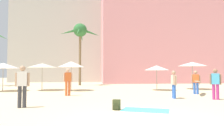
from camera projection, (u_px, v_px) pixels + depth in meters
name	position (u px, v px, depth m)	size (l,w,h in m)	color
ground	(147.00, 123.00, 6.34)	(120.00, 120.00, 0.00)	beige
hotel_pink	(155.00, 29.00, 34.42)	(17.61, 10.20, 17.52)	pink
palm_tree_left	(80.00, 33.00, 25.60)	(4.82, 4.55, 7.53)	brown
cafe_umbrella_0	(71.00, 64.00, 17.88)	(2.28, 2.28, 2.47)	gray
cafe_umbrella_1	(3.00, 66.00, 17.35)	(2.54, 2.54, 2.32)	gray
cafe_umbrella_2	(42.00, 65.00, 18.17)	(2.53, 2.53, 2.33)	gray
cafe_umbrella_3	(192.00, 64.00, 19.28)	(2.60, 2.60, 2.50)	gray
cafe_umbrella_4	(157.00, 68.00, 18.24)	(2.15, 2.15, 2.14)	gray
beach_towel	(145.00, 110.00, 8.45)	(1.85, 1.02, 0.01)	#4CC6D6
backpack	(116.00, 105.00, 8.52)	(0.34, 0.31, 0.42)	#3E4928
person_mid_left	(197.00, 81.00, 14.69)	(1.91, 2.68, 1.66)	blue
person_near_right	(174.00, 83.00, 12.35)	(0.25, 0.60, 1.63)	blue
person_mid_center	(68.00, 81.00, 13.87)	(0.60, 0.34, 1.79)	orange
person_mid_right	(215.00, 83.00, 11.81)	(0.58, 0.38, 1.73)	#B7337F
person_far_left	(22.00, 84.00, 9.07)	(0.61, 0.26, 1.81)	#3D3D42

